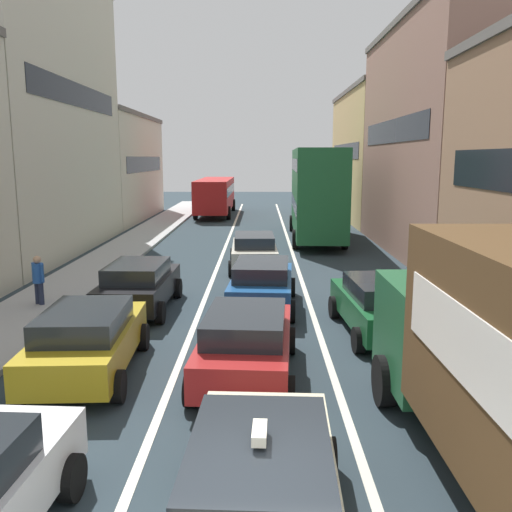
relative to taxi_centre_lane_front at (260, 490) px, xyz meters
The scene contains 15 objects.
sidewalk_left 20.09m from the taxi_centre_lane_front, 109.92° to the left, with size 2.60×64.00×0.14m, color #ABABAB.
lane_stripe_left 18.98m from the taxi_centre_lane_front, 95.57° to the left, with size 0.16×60.00×0.01m, color silver.
lane_stripe_right 18.96m from the taxi_centre_lane_front, 85.28° to the left, with size 0.16×60.00×0.01m, color silver.
building_row_left 24.16m from the taxi_centre_lane_front, 120.81° to the left, with size 7.20×43.90×13.95m.
building_row_right 24.03m from the taxi_centre_lane_front, 65.68° to the left, with size 7.20×43.90×10.92m.
taxi_centre_lane_front is the anchor object (origin of this frame).
sedan_centre_lane_second 5.20m from the taxi_centre_lane_front, 93.25° to the left, with size 2.28×4.40×1.49m.
wagon_left_lane_second 6.50m from the taxi_centre_lane_front, 124.59° to the left, with size 2.23×4.38×1.49m.
hatchback_centre_lane_third 10.62m from the taxi_centre_lane_front, 89.77° to the left, with size 2.27×4.40×1.49m.
sedan_left_lane_third 11.06m from the taxi_centre_lane_front, 109.59° to the left, with size 2.13×4.33×1.49m.
coupe_centre_lane_fourth 16.62m from the taxi_centre_lane_front, 90.92° to the left, with size 2.16×4.35×1.49m.
sedan_right_lane_behind_truck 8.76m from the taxi_centre_lane_front, 68.87° to the left, with size 2.29×4.41×1.49m.
bus_mid_queue_primary 25.15m from the taxi_centre_lane_front, 82.85° to the left, with size 3.05×10.57×5.06m.
bus_far_queue_secondary 38.53m from the taxi_centre_lane_front, 95.45° to the left, with size 2.81×10.50×2.90m.
pedestrian_mid_sidewalk 12.54m from the taxi_centre_lane_front, 122.93° to the left, with size 0.47×0.34×1.66m.
Camera 1 is at (0.14, -4.62, 4.60)m, focal length 38.31 mm.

